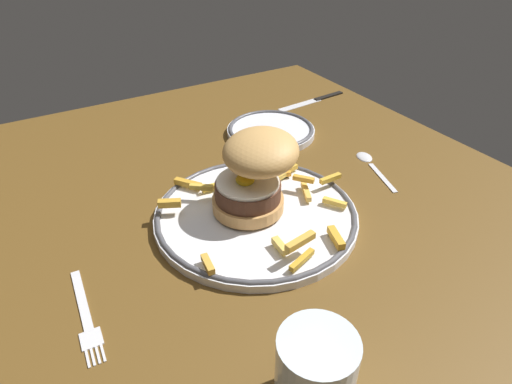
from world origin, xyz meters
TOP-DOWN VIEW (x-y plane):
  - ground_plane at (0.00, 0.00)cm, footprint 110.65×81.34cm
  - dinner_plate at (-2.14, -4.08)cm, footprint 28.74×28.74cm
  - burger at (-2.99, -3.80)cm, footprint 14.58×14.71cm
  - fries_pile at (-3.02, -2.44)cm, footprint 27.57×27.04cm
  - water_glass at (24.01, -13.76)cm, footprint 6.95×6.95cm
  - side_plate at (-23.66, 12.07)cm, footprint 16.83×16.83cm
  - fork at (3.44, -29.14)cm, footprint 14.46×2.34cm
  - knife at (-32.73, 30.18)cm, footprint 2.87×18.06cm
  - spoon at (-6.15, 20.95)cm, footprint 13.18×5.68cm

SIDE VIEW (x-z plane):
  - ground_plane at x=0.00cm, z-range -4.00..0.00cm
  - fork at x=3.44cm, z-range 0.00..0.36cm
  - knife at x=-32.73cm, z-range -0.09..0.61cm
  - spoon at x=-6.15cm, z-range -0.09..0.81cm
  - side_plate at x=-23.66cm, z-range 0.03..1.63cm
  - dinner_plate at x=-2.14cm, z-range 0.04..1.64cm
  - fries_pile at x=-3.02cm, z-range 1.03..3.71cm
  - water_glass at x=24.01cm, z-range -0.62..7.98cm
  - burger at x=-2.99cm, z-range 1.45..13.06cm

